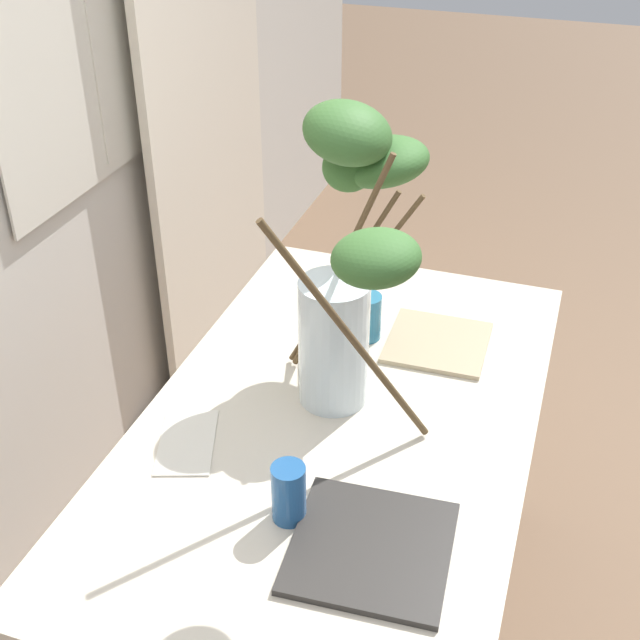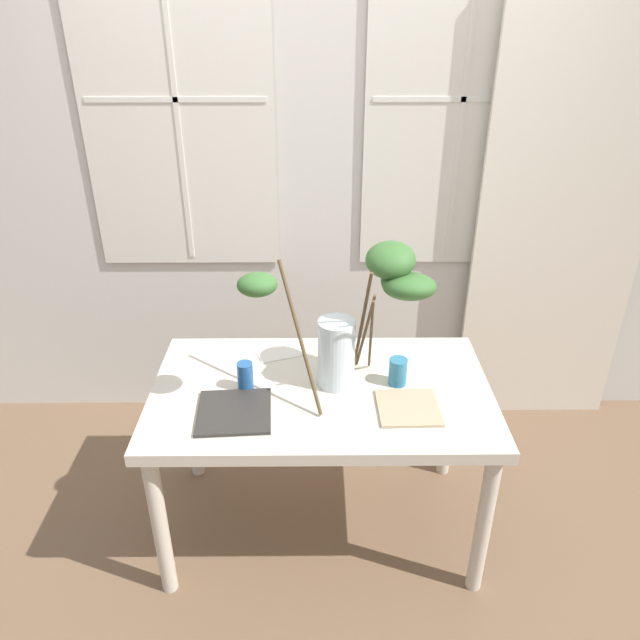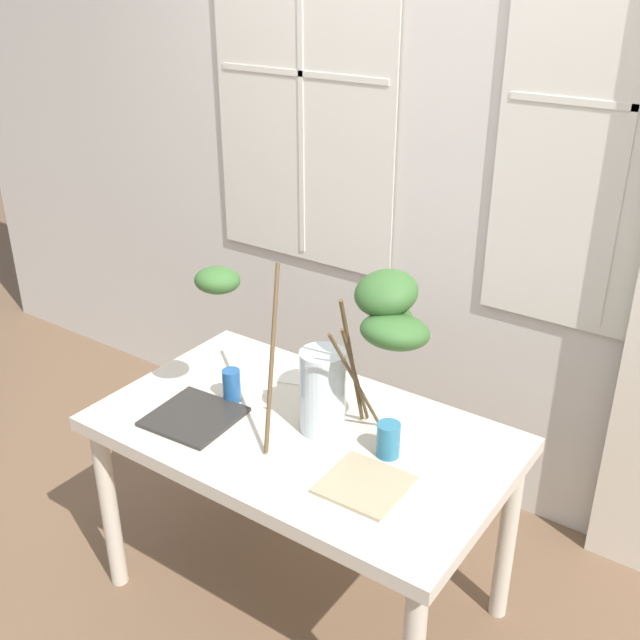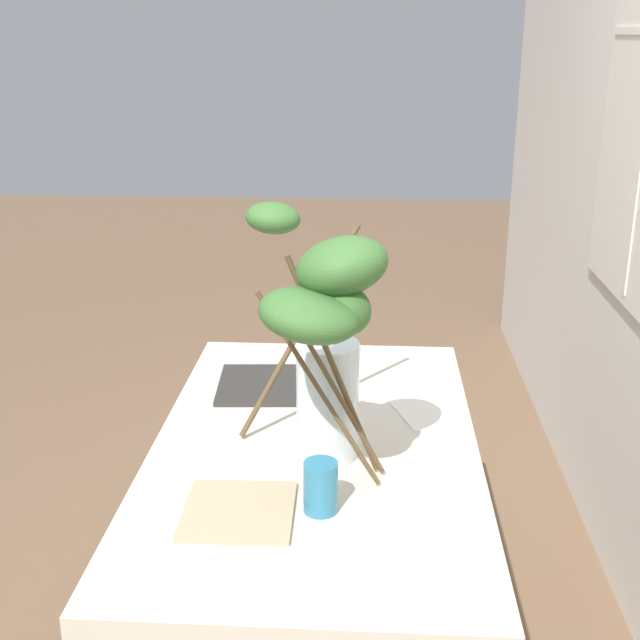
% 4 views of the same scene
% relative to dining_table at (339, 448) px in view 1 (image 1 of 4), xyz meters
% --- Properties ---
extents(ground, '(14.00, 14.00, 0.00)m').
position_rel_dining_table_xyz_m(ground, '(0.00, 0.00, -0.66)').
color(ground, brown).
extents(curtain_sheer_side, '(0.85, 0.03, 2.26)m').
position_rel_dining_table_xyz_m(curtain_sheer_side, '(1.20, 0.85, 0.48)').
color(curtain_sheer_side, silver).
rests_on(curtain_sheer_side, ground).
extents(dining_table, '(1.35, 0.80, 0.74)m').
position_rel_dining_table_xyz_m(dining_table, '(0.00, 0.00, 0.00)').
color(dining_table, beige).
rests_on(dining_table, ground).
extents(vase_with_branches, '(0.75, 0.41, 0.61)m').
position_rel_dining_table_xyz_m(vase_with_branches, '(0.15, 0.03, 0.42)').
color(vase_with_branches, silver).
rests_on(vase_with_branches, dining_table).
extents(drinking_glass_blue_left, '(0.06, 0.06, 0.12)m').
position_rel_dining_table_xyz_m(drinking_glass_blue_left, '(-0.30, -0.00, 0.15)').
color(drinking_glass_blue_left, '#235693').
rests_on(drinking_glass_blue_left, dining_table).
extents(drinking_glass_blue_right, '(0.07, 0.07, 0.11)m').
position_rel_dining_table_xyz_m(drinking_glass_blue_right, '(0.31, 0.03, 0.14)').
color(drinking_glass_blue_right, teal).
rests_on(drinking_glass_blue_right, dining_table).
extents(plate_square_left, '(0.29, 0.29, 0.01)m').
position_rel_dining_table_xyz_m(plate_square_left, '(-0.33, -0.16, 0.09)').
color(plate_square_left, '#2D2B28').
rests_on(plate_square_left, dining_table).
extents(plate_square_right, '(0.24, 0.24, 0.01)m').
position_rel_dining_table_xyz_m(plate_square_right, '(0.33, -0.14, 0.09)').
color(plate_square_right, tan).
rests_on(plate_square_right, dining_table).
extents(napkin_folded, '(0.22, 0.17, 0.00)m').
position_rel_dining_table_xyz_m(napkin_folded, '(-0.18, 0.27, 0.09)').
color(napkin_folded, silver).
rests_on(napkin_folded, dining_table).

